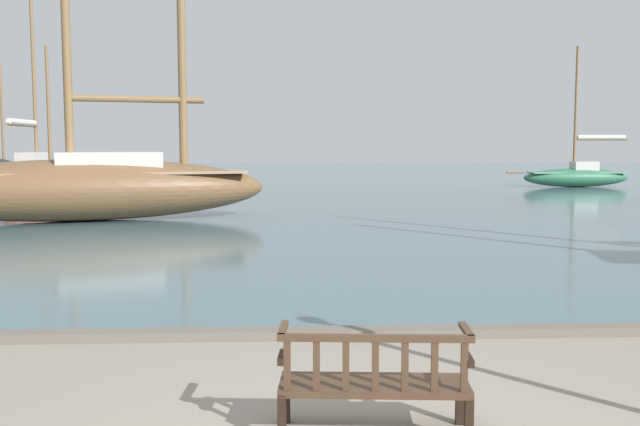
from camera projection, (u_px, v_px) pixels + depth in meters
name	position (u px, v px, depth m)	size (l,w,h in m)	color
harbor_water	(297.00, 179.00, 48.99)	(100.00, 80.00, 0.08)	#476670
quay_edge_kerb	(338.00, 333.00, 9.06)	(40.00, 0.30, 0.12)	#675F54
park_bench	(374.00, 381.00, 5.99)	(1.63, 0.64, 0.92)	black
sailboat_nearest_port	(82.00, 183.00, 22.02)	(13.06, 5.62, 13.05)	brown
sailboat_nearest_starboard	(36.00, 175.00, 34.89)	(1.69, 7.27, 9.49)	maroon
sailboat_far_starboard	(577.00, 175.00, 39.59)	(7.07, 1.85, 7.72)	#2D6647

